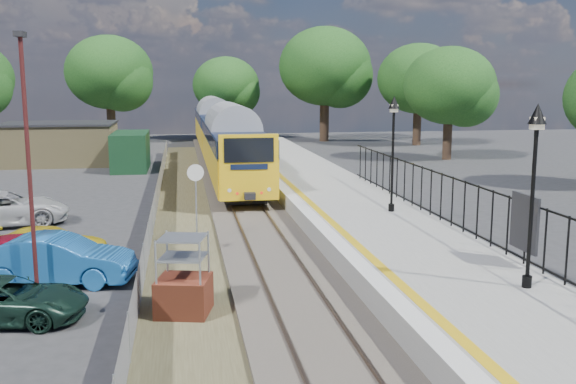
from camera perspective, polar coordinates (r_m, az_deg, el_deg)
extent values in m
plane|color=#2D2D30|center=(19.48, -0.21, -8.22)|extent=(120.00, 120.00, 0.00)
cube|color=#473F38|center=(29.06, -3.40, -2.07)|extent=(3.40, 80.00, 0.20)
cube|color=#4C472D|center=(26.97, -9.09, -3.24)|extent=(2.60, 70.00, 0.06)
cube|color=brown|center=(28.97, -4.82, -1.88)|extent=(0.07, 80.00, 0.14)
cube|color=brown|center=(29.12, -2.00, -1.80)|extent=(0.07, 80.00, 0.14)
cube|color=gray|center=(27.82, 5.67, -1.89)|extent=(5.00, 70.00, 0.90)
cube|color=silver|center=(27.24, 1.11, -1.12)|extent=(0.50, 70.00, 0.01)
cube|color=yellow|center=(27.34, 2.14, -1.08)|extent=(0.30, 70.00, 0.01)
cylinder|color=black|center=(17.35, 20.47, -7.47)|extent=(0.24, 0.24, 0.30)
cylinder|color=black|center=(16.92, 20.83, -1.46)|extent=(0.10, 0.10, 3.70)
cube|color=black|center=(16.68, 21.23, 5.13)|extent=(0.08, 0.08, 0.30)
cube|color=beige|center=(16.67, 21.26, 5.72)|extent=(0.26, 0.26, 0.30)
cone|color=black|center=(16.66, 21.31, 6.51)|extent=(0.44, 0.44, 0.50)
cylinder|color=black|center=(26.15, 9.17, -1.37)|extent=(0.24, 0.24, 0.30)
cylinder|color=black|center=(25.87, 9.27, 2.66)|extent=(0.10, 0.10, 3.70)
cube|color=black|center=(25.71, 9.39, 6.98)|extent=(0.08, 0.08, 0.30)
cube|color=beige|center=(25.70, 9.40, 7.36)|extent=(0.26, 0.26, 0.30)
cone|color=black|center=(25.69, 9.42, 7.87)|extent=(0.44, 0.44, 0.50)
cube|color=black|center=(23.13, 14.97, 1.03)|extent=(0.05, 26.00, 0.05)
cube|color=black|center=(19.26, 20.28, -2.57)|extent=(0.08, 1.40, 1.60)
cube|color=#9A8857|center=(51.30, -19.63, 4.03)|extent=(8.00, 6.00, 3.00)
cube|color=black|center=(51.19, -19.73, 5.75)|extent=(8.20, 6.20, 0.15)
cube|color=#13361D|center=(46.67, -13.80, 3.56)|extent=(2.40, 6.00, 2.60)
cylinder|color=#332319|center=(68.78, -15.42, 5.86)|extent=(0.88, 0.88, 3.85)
ellipsoid|color=#184617|center=(68.68, -15.62, 10.21)|extent=(8.80, 8.80, 7.48)
cylinder|color=#332319|center=(70.62, -5.47, 5.96)|extent=(0.72, 0.72, 3.15)
ellipsoid|color=#184617|center=(70.49, -5.52, 9.43)|extent=(7.20, 7.20, 6.12)
cylinder|color=#332319|center=(68.09, 3.24, 6.30)|extent=(0.96, 0.96, 4.20)
ellipsoid|color=#184617|center=(68.01, 3.29, 11.10)|extent=(9.60, 9.60, 8.16)
cylinder|color=#332319|center=(64.68, 11.39, 5.65)|extent=(0.80, 0.80, 3.50)
ellipsoid|color=#184617|center=(64.55, 11.53, 9.86)|extent=(8.00, 8.00, 6.80)
cylinder|color=#332319|center=(52.85, 13.97, 4.53)|extent=(0.72, 0.72, 3.15)
ellipsoid|color=#184617|center=(52.67, 14.16, 9.16)|extent=(7.20, 7.20, 6.12)
cube|color=yellow|center=(39.00, -5.06, 3.25)|extent=(2.80, 20.00, 1.90)
cube|color=black|center=(38.88, -5.09, 5.15)|extent=(2.82, 20.00, 0.90)
cube|color=black|center=(38.88, -5.09, 5.15)|extent=(2.82, 18.00, 0.70)
cube|color=black|center=(39.14, -5.03, 1.53)|extent=(2.00, 18.00, 0.45)
cube|color=yellow|center=(59.48, -6.63, 5.39)|extent=(2.80, 20.00, 1.90)
cube|color=black|center=(59.40, -6.66, 6.64)|extent=(2.82, 20.00, 0.90)
cube|color=black|center=(59.40, -6.66, 6.64)|extent=(2.82, 18.00, 0.70)
cube|color=black|center=(59.57, -6.61, 4.25)|extent=(2.00, 18.00, 0.45)
cube|color=black|center=(28.74, -3.49, 3.73)|extent=(2.24, 0.04, 1.10)
cube|color=brown|center=(17.07, -9.23, -9.16)|extent=(1.59, 1.59, 1.01)
cylinder|color=#999EA3|center=(23.91, -8.15, -1.55)|extent=(0.06, 0.06, 2.76)
cylinder|color=silver|center=(23.64, -8.23, 1.71)|extent=(0.62, 0.13, 0.62)
cylinder|color=#481818|center=(19.12, -22.02, 1.83)|extent=(0.12, 0.12, 7.22)
cube|color=black|center=(19.02, -22.73, 12.81)|extent=(0.25, 0.50, 0.15)
imported|color=black|center=(17.92, -23.82, -8.77)|extent=(4.30, 2.49, 1.13)
imported|color=maroon|center=(21.44, -21.53, -5.19)|extent=(4.52, 2.29, 1.47)
imported|color=#1C5EA8|center=(20.57, -19.77, -5.67)|extent=(4.73, 2.34, 1.49)
imported|color=gold|center=(23.42, -20.39, -4.33)|extent=(3.94, 1.64, 1.14)
imported|color=silver|center=(29.76, -23.99, -1.36)|extent=(5.69, 3.44, 1.48)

